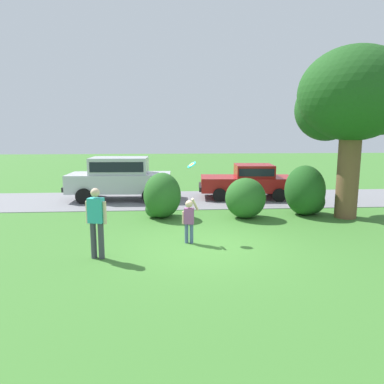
{
  "coord_description": "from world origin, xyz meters",
  "views": [
    {
      "loc": [
        -1.03,
        -9.38,
        3.09
      ],
      "look_at": [
        -0.22,
        2.3,
        1.1
      ],
      "focal_mm": 33.9,
      "sensor_mm": 36.0,
      "label": 1
    }
  ],
  "objects": [
    {
      "name": "parked_suv",
      "position": [
        -3.14,
        6.89,
        1.08
      ],
      "size": [
        4.75,
        2.2,
        1.92
      ],
      "color": "silver",
      "rests_on": "ground"
    },
    {
      "name": "ground_plane",
      "position": [
        0.0,
        0.0,
        0.0
      ],
      "size": [
        80.0,
        80.0,
        0.0
      ],
      "primitive_type": "plane",
      "color": "#3D752D"
    },
    {
      "name": "oak_tree_large",
      "position": [
        5.37,
        3.12,
        4.12
      ],
      "size": [
        3.84,
        3.92,
        5.93
      ],
      "color": "brown",
      "rests_on": "ground"
    },
    {
      "name": "shrub_centre",
      "position": [
        4.08,
        3.48,
        0.83
      ],
      "size": [
        1.54,
        1.6,
        1.84
      ],
      "color": "#1E511C",
      "rests_on": "ground"
    },
    {
      "name": "adult_onlooker",
      "position": [
        -2.74,
        -0.76,
        0.98
      ],
      "size": [
        0.52,
        0.31,
        1.74
      ],
      "color": "#3F3F4C",
      "rests_on": "ground"
    },
    {
      "name": "parked_sedan",
      "position": [
        2.72,
        6.93,
        0.85
      ],
      "size": [
        4.52,
        2.35,
        1.56
      ],
      "color": "maroon",
      "rests_on": "ground"
    },
    {
      "name": "shrub_near_tree",
      "position": [
        -1.24,
        3.39,
        0.77
      ],
      "size": [
        1.34,
        1.49,
        1.62
      ],
      "color": "#286023",
      "rests_on": "ground"
    },
    {
      "name": "child_thrower",
      "position": [
        -0.44,
        0.31,
        0.72
      ],
      "size": [
        0.47,
        0.23,
        1.29
      ],
      "color": "#4C608C",
      "rests_on": "ground"
    },
    {
      "name": "frisbee",
      "position": [
        -0.33,
        0.83,
        2.13
      ],
      "size": [
        0.27,
        0.28,
        0.21
      ],
      "color": "#1EB7B2"
    },
    {
      "name": "driveway_strip",
      "position": [
        0.0,
        6.71,
        0.01
      ],
      "size": [
        28.0,
        4.4,
        0.02
      ],
      "primitive_type": "cube",
      "color": "slate",
      "rests_on": "ground"
    },
    {
      "name": "shrub_centre_left",
      "position": [
        1.74,
        3.12,
        0.67
      ],
      "size": [
        1.44,
        1.35,
        1.44
      ],
      "color": "#286023",
      "rests_on": "ground"
    }
  ]
}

